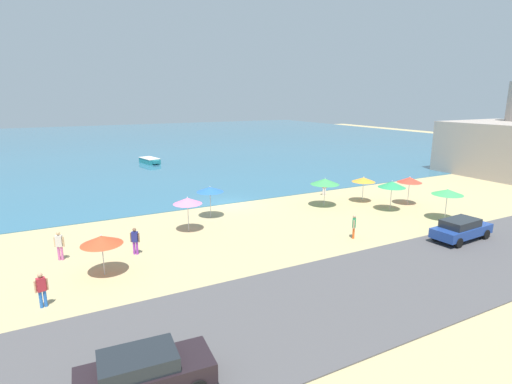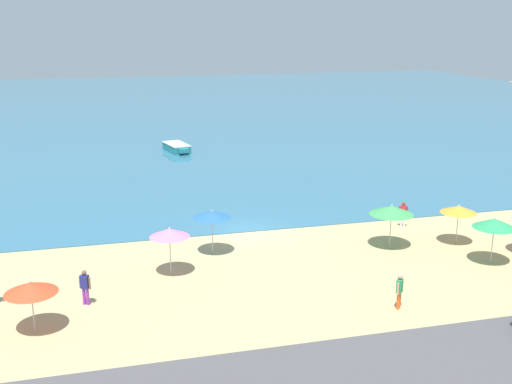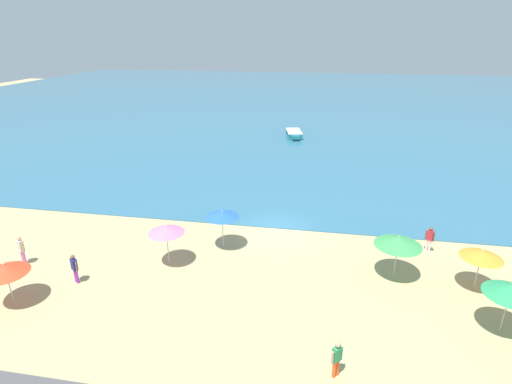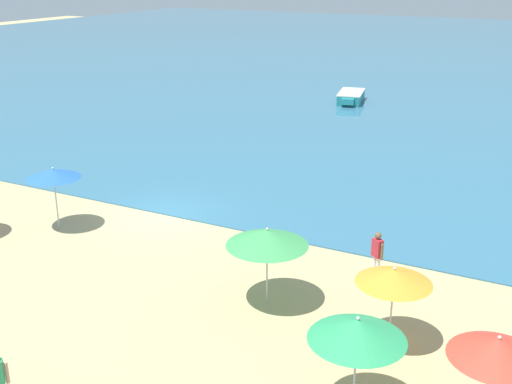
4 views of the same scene
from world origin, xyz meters
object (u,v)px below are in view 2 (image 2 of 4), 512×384
skiff_nearshore (177,148)px  beach_umbrella_4 (392,210)px  beach_umbrella_0 (459,209)px  bather_2 (85,285)px  bather_3 (403,213)px  beach_umbrella_7 (494,223)px  beach_umbrella_1 (212,215)px  bather_4 (399,289)px  beach_umbrella_6 (31,288)px  beach_umbrella_2 (169,233)px

skiff_nearshore → beach_umbrella_4: bearing=-75.2°
beach_umbrella_0 → bather_2: (-20.63, -2.96, -1.12)m
bather_3 → skiff_nearshore: (-10.33, 26.61, -0.47)m
bather_3 → beach_umbrella_7: bearing=-76.7°
beach_umbrella_0 → skiff_nearshore: bearing=111.4°
beach_umbrella_1 → beach_umbrella_7: bearing=-20.3°
bather_4 → bather_2: bearing=163.5°
beach_umbrella_1 → beach_umbrella_6: bearing=-141.5°
beach_umbrella_0 → beach_umbrella_6: beach_umbrella_0 is taller
bather_3 → bather_4: 11.96m
bather_4 → beach_umbrella_2: bearing=144.9°
bather_4 → beach_umbrella_7: bearing=27.3°
bather_2 → bather_3: size_ratio=1.02×
beach_umbrella_1 → beach_umbrella_6: size_ratio=1.12×
beach_umbrella_6 → beach_umbrella_4: bearing=16.4°
beach_umbrella_0 → beach_umbrella_7: (0.09, -3.21, 0.17)m
bather_2 → bather_3: bather_2 is taller
beach_umbrella_1 → bather_2: 8.47m
beach_umbrella_0 → bather_2: beach_umbrella_0 is taller
beach_umbrella_2 → bather_2: (-4.17, -2.54, -1.29)m
beach_umbrella_7 → beach_umbrella_1: bearing=159.7°
skiff_nearshore → beach_umbrella_6: bearing=-107.1°
beach_umbrella_4 → beach_umbrella_6: 19.55m
bather_2 → bather_4: (13.48, -3.98, -0.02)m
bather_2 → skiff_nearshore: (8.78, 33.17, -0.49)m
beach_umbrella_0 → beach_umbrella_1: bearing=172.0°
bather_4 → skiff_nearshore: (-4.69, 37.16, -0.47)m
beach_umbrella_4 → beach_umbrella_6: beach_umbrella_4 is taller
beach_umbrella_1 → skiff_nearshore: bearing=85.9°
bather_2 → beach_umbrella_7: bearing=-0.7°
beach_umbrella_2 → bather_4: bearing=-35.1°
beach_umbrella_0 → bather_4: size_ratio=1.43×
beach_umbrella_7 → beach_umbrella_4: bearing=138.0°
beach_umbrella_2 → beach_umbrella_6: beach_umbrella_2 is taller
beach_umbrella_2 → bather_3: bearing=15.1°
beach_umbrella_4 → beach_umbrella_7: beach_umbrella_7 is taller
beach_umbrella_6 → bather_2: bearing=45.6°
beach_umbrella_2 → bather_4: (9.30, -6.53, -1.31)m
beach_umbrella_4 → skiff_nearshore: (-7.89, 29.78, -1.76)m
bather_3 → beach_umbrella_4: bearing=-127.6°
beach_umbrella_0 → bather_3: (-1.52, 3.61, -1.14)m
bather_2 → beach_umbrella_4: bearing=11.5°
beach_umbrella_1 → beach_umbrella_4: beach_umbrella_1 is taller
beach_umbrella_6 → bather_2: size_ratio=1.35×
bather_2 → beach_umbrella_1: bearing=35.9°
beach_umbrella_7 → bather_3: size_ratio=1.56×
beach_umbrella_6 → bather_3: (21.19, 8.69, -1.04)m
beach_umbrella_4 → bather_2: size_ratio=1.51×
beach_umbrella_2 → beach_umbrella_4: 12.53m
bather_2 → bather_4: 14.05m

